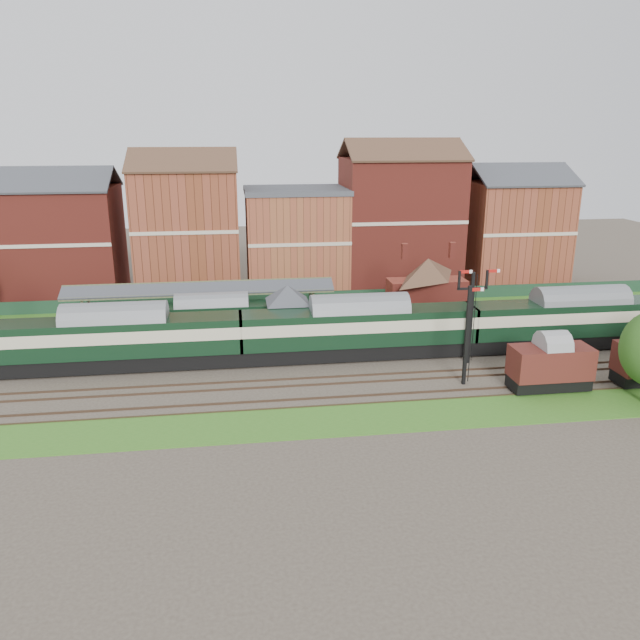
{
  "coord_description": "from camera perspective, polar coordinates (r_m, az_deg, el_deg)",
  "views": [
    {
      "loc": [
        -7.54,
        -50.72,
        19.32
      ],
      "look_at": [
        -0.23,
        2.0,
        3.0
      ],
      "focal_mm": 35.0,
      "sensor_mm": 36.0,
      "label": 1
    }
  ],
  "objects": [
    {
      "name": "canopy",
      "position": [
        62.34,
        -10.87,
        3.06
      ],
      "size": [
        26.0,
        3.89,
        4.08
      ],
      "color": "#4F5A38",
      "rests_on": "platform"
    },
    {
      "name": "ground",
      "position": [
        54.8,
        0.52,
        -3.6
      ],
      "size": [
        160.0,
        160.0,
        0.0
      ],
      "primitive_type": "plane",
      "color": "#473D33",
      "rests_on": "ground"
    },
    {
      "name": "signal_box",
      "position": [
        56.51,
        -2.96,
        0.44
      ],
      "size": [
        5.4,
        5.4,
        6.0
      ],
      "color": "#627855",
      "rests_on": "ground"
    },
    {
      "name": "brick_hut",
      "position": [
        58.3,
        4.93,
        -1.13
      ],
      "size": [
        3.2,
        2.64,
        2.94
      ],
      "color": "brown",
      "rests_on": "ground"
    },
    {
      "name": "semaphore_siding",
      "position": [
        49.5,
        13.31,
        -1.27
      ],
      "size": [
        1.23,
        0.25,
        8.0
      ],
      "color": "black",
      "rests_on": "ground"
    },
    {
      "name": "goods_van_a",
      "position": [
        50.94,
        20.32,
        -3.83
      ],
      "size": [
        6.07,
        2.63,
        3.68
      ],
      "color": "black",
      "rests_on": "ground"
    },
    {
      "name": "grass_back",
      "position": [
        69.86,
        -1.39,
        1.01
      ],
      "size": [
        90.0,
        4.5,
        0.06
      ],
      "primitive_type": "cube",
      "color": "#2D6619",
      "rests_on": "ground"
    },
    {
      "name": "platform",
      "position": [
        63.38,
        -5.24,
        -0.3
      ],
      "size": [
        55.0,
        3.4,
        1.0
      ],
      "primitive_type": "cube",
      "color": "#2D2D2D",
      "rests_on": "ground"
    },
    {
      "name": "semaphore_bracket",
      "position": [
        54.08,
        13.66,
        0.79
      ],
      "size": [
        3.6,
        0.25,
        8.18
      ],
      "color": "black",
      "rests_on": "ground"
    },
    {
      "name": "town_backdrop",
      "position": [
        77.07,
        -2.34,
        7.83
      ],
      "size": [
        69.0,
        10.0,
        16.0
      ],
      "color": "maroon",
      "rests_on": "ground"
    },
    {
      "name": "station_building",
      "position": [
        65.38,
        9.74,
        3.21
      ],
      "size": [
        8.1,
        8.1,
        5.9
      ],
      "color": "maroon",
      "rests_on": "platform"
    },
    {
      "name": "grass_front",
      "position": [
        43.91,
        2.84,
        -9.03
      ],
      "size": [
        90.0,
        5.0,
        0.06
      ],
      "primitive_type": "cube",
      "color": "#2D6619",
      "rests_on": "ground"
    },
    {
      "name": "dmu_train",
      "position": [
        54.38,
        3.58,
        -0.75
      ],
      "size": [
        61.28,
        3.22,
        4.71
      ],
      "color": "black",
      "rests_on": "ground"
    },
    {
      "name": "fence",
      "position": [
        71.59,
        -1.58,
        2.0
      ],
      "size": [
        90.0,
        0.12,
        1.5
      ],
      "primitive_type": "cube",
      "color": "#193823",
      "rests_on": "ground"
    },
    {
      "name": "platform_railcar",
      "position": [
        59.76,
        -9.8,
        0.18
      ],
      "size": [
        16.48,
        2.6,
        3.8
      ],
      "color": "black",
      "rests_on": "ground"
    }
  ]
}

